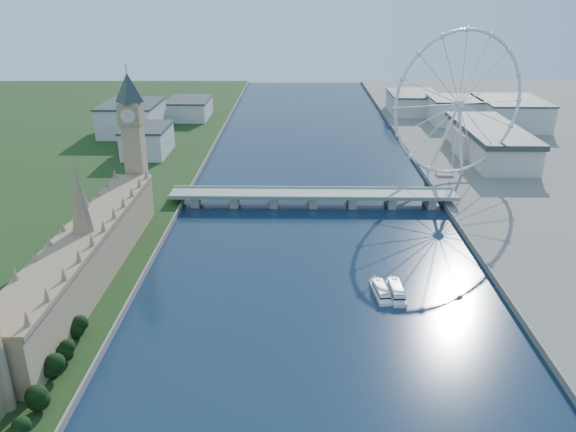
{
  "coord_description": "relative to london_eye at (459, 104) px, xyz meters",
  "views": [
    {
      "loc": [
        -11.95,
        -106.96,
        155.3
      ],
      "look_at": [
        -17.65,
        210.0,
        26.74
      ],
      "focal_mm": 35.0,
      "sensor_mm": 36.0,
      "label": 1
    }
  ],
  "objects": [
    {
      "name": "london_eye",
      "position": [
        0.0,
        0.0,
        0.0
      ],
      "size": [
        113.6,
        39.12,
        124.3
      ],
      "color": "silver",
      "rests_on": "ground"
    },
    {
      "name": "county_hall",
      "position": [
        55.02,
        74.92,
        -67.52
      ],
      "size": [
        54.0,
        144.0,
        35.0
      ],
      "primitive_type": null,
      "color": "beige",
      "rests_on": "ground"
    },
    {
      "name": "parliament_range",
      "position": [
        -247.98,
        -185.08,
        -49.04
      ],
      "size": [
        24.0,
        200.0,
        70.0
      ],
      "color": "tan",
      "rests_on": "ground"
    },
    {
      "name": "tour_boat_near",
      "position": [
        -86.03,
        -193.08,
        -67.52
      ],
      "size": [
        9.99,
        28.05,
        6.04
      ],
      "primitive_type": null,
      "rotation": [
        0.0,
        0.0,
        0.11
      ],
      "color": "white",
      "rests_on": "ground"
    },
    {
      "name": "tour_boat_far",
      "position": [
        -77.79,
        -193.54,
        -67.52
      ],
      "size": [
        8.25,
        29.76,
        6.54
      ],
      "primitive_type": null,
      "rotation": [
        0.0,
        0.0,
        0.02
      ],
      "color": "silver",
      "rests_on": "ground"
    },
    {
      "name": "big_ben",
      "position": [
        -247.98,
        -77.08,
        -0.95
      ],
      "size": [
        20.02,
        20.02,
        110.0
      ],
      "color": "tan",
      "rests_on": "ground"
    },
    {
      "name": "westminster_bridge",
      "position": [
        -119.98,
        -55.08,
        -60.89
      ],
      "size": [
        220.0,
        22.0,
        9.5
      ],
      "color": "gray",
      "rests_on": "ground"
    },
    {
      "name": "city_skyline",
      "position": [
        -80.75,
        205.0,
        -50.56
      ],
      "size": [
        505.0,
        280.0,
        32.0
      ],
      "color": "beige",
      "rests_on": "ground"
    }
  ]
}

